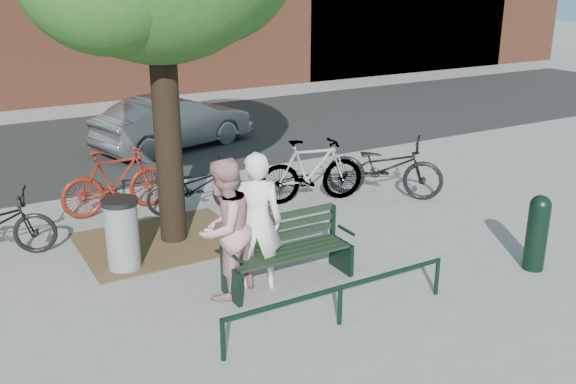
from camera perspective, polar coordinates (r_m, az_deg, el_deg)
ground at (r=8.65m, az=0.08°, el=-8.14°), size 90.00×90.00×0.00m
dirt_pit at (r=10.11m, az=-11.16°, el=-4.30°), size 2.40×2.00×0.02m
road at (r=16.14m, az=-15.20°, el=4.16°), size 40.00×7.00×0.01m
park_bench at (r=8.50m, az=-0.19°, el=-5.05°), size 1.74×0.54×0.97m
guard_railing at (r=7.56m, az=4.67°, el=-8.97°), size 3.06×0.06×0.51m
person_left at (r=8.22m, az=-2.82°, el=-2.61°), size 0.80×0.72×1.84m
person_right at (r=8.04m, az=-5.71°, el=-3.29°), size 1.11×1.04×1.81m
bollard at (r=9.47m, az=21.29°, el=-3.17°), size 0.29×0.29×1.08m
litter_bin at (r=9.16m, az=-14.52°, el=-3.62°), size 0.50×0.50×1.03m
bicycle_b at (r=11.32m, az=-15.02°, el=0.95°), size 1.91×0.59×1.14m
bicycle_c at (r=11.12m, az=-8.15°, el=0.49°), size 1.80×0.85×0.91m
bicycle_d at (r=11.47m, az=2.08°, el=1.91°), size 2.01×0.99×1.16m
bicycle_e at (r=11.87m, az=8.56°, el=2.21°), size 2.05×2.04×1.13m
parked_car at (r=15.28m, az=-10.11°, el=6.10°), size 4.00×2.30×1.25m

